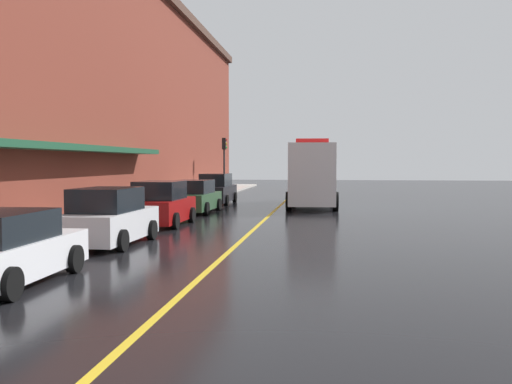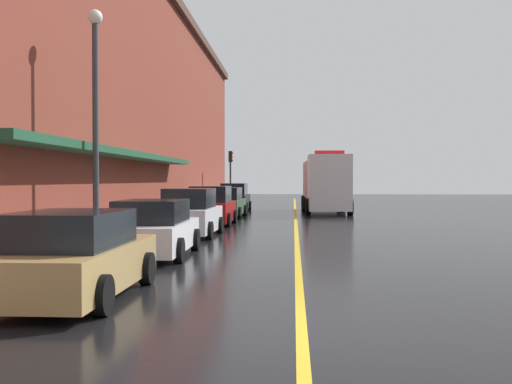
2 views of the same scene
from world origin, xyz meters
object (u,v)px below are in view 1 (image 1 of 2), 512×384
object	(u,v)px
parked_car_1	(2,250)
parked_car_2	(109,218)
box_truck	(312,175)
parked_car_5	(217,190)
parking_meter_1	(138,197)
parking_meter_0	(120,200)
traffic_light_near	(224,155)
parked_car_4	(195,197)
parked_car_3	(161,205)

from	to	relation	value
parked_car_1	parked_car_2	distance (m)	5.89
box_truck	parked_car_1	bearing A→B (deg)	-15.67
parked_car_1	parked_car_5	world-z (taller)	parked_car_5
parked_car_5	parking_meter_1	world-z (taller)	parked_car_5
parked_car_2	parked_car_5	distance (m)	17.79
parking_meter_0	traffic_light_near	size ratio (longest dim) A/B	0.31
parked_car_1	parking_meter_1	xyz separation A→B (m)	(-1.44, 12.89, 0.33)
parked_car_4	parking_meter_1	world-z (taller)	parked_car_4
parking_meter_0	parked_car_1	bearing A→B (deg)	-82.36
parking_meter_0	parked_car_2	bearing A→B (deg)	-73.44
parked_car_2	parked_car_3	xyz separation A→B (m)	(0.02, 5.55, 0.01)
parked_car_4	box_truck	world-z (taller)	box_truck
parked_car_4	parking_meter_0	world-z (taller)	parked_car_4
parked_car_5	parking_meter_0	xyz separation A→B (m)	(-1.35, -12.92, 0.20)
parking_meter_0	parked_car_4	bearing A→B (deg)	77.70
box_truck	parked_car_3	bearing A→B (deg)	-28.62
parked_car_2	traffic_light_near	xyz separation A→B (m)	(-1.38, 27.62, 2.33)
parked_car_4	parking_meter_1	distance (m)	4.74
parked_car_2	parked_car_3	distance (m)	5.55
box_truck	parking_meter_0	bearing A→B (deg)	-32.71
parked_car_2	parked_car_3	size ratio (longest dim) A/B	1.04
parked_car_3	parked_car_5	bearing A→B (deg)	1.27
parked_car_4	parking_meter_0	distance (m)	6.80
parked_car_2	parked_car_3	bearing A→B (deg)	0.83
parking_meter_0	parking_meter_1	distance (m)	2.13
box_truck	traffic_light_near	xyz separation A→B (m)	(-7.17, 10.92, 1.36)
parked_car_1	parking_meter_1	distance (m)	12.97
parking_meter_0	box_truck	bearing A→B (deg)	58.59
parked_car_1	parked_car_2	bearing A→B (deg)	-0.87
parked_car_5	box_truck	bearing A→B (deg)	-100.35
parked_car_4	parking_meter_1	bearing A→B (deg)	164.40
parked_car_1	parked_car_4	size ratio (longest dim) A/B	1.05
parking_meter_1	box_truck	bearing A→B (deg)	53.32
parked_car_3	box_truck	distance (m)	12.59
parked_car_3	parking_meter_0	xyz separation A→B (m)	(-1.47, -0.68, 0.23)
box_truck	parked_car_4	bearing A→B (deg)	-49.32
parked_car_5	box_truck	world-z (taller)	box_truck
parked_car_5	parked_car_3	bearing A→B (deg)	-179.36
parked_car_3	parked_car_1	bearing A→B (deg)	-179.39
traffic_light_near	parking_meter_0	bearing A→B (deg)	-90.16
box_truck	parking_meter_0	distance (m)	13.89
parked_car_1	parking_meter_1	world-z (taller)	parked_car_1
parked_car_5	parking_meter_1	xyz separation A→B (m)	(-1.35, -10.79, 0.20)
parking_meter_0	parking_meter_1	world-z (taller)	same
parked_car_1	traffic_light_near	size ratio (longest dim) A/B	1.05
parking_meter_1	parking_meter_0	bearing A→B (deg)	-90.00
parked_car_1	box_truck	world-z (taller)	box_truck
parked_car_5	traffic_light_near	distance (m)	10.18
parked_car_3	parking_meter_1	xyz separation A→B (m)	(-1.47, 1.45, 0.23)
parking_meter_1	traffic_light_near	world-z (taller)	traffic_light_near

